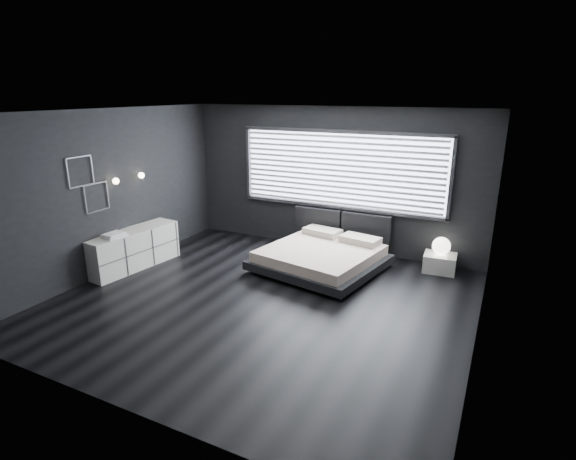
% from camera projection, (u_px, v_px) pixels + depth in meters
% --- Properties ---
extents(room, '(6.04, 6.00, 2.80)m').
position_uv_depth(room, '(262.00, 213.00, 6.44)').
color(room, black).
rests_on(room, ground).
extents(window, '(4.14, 0.09, 1.52)m').
position_uv_depth(window, '(340.00, 170.00, 8.60)').
color(window, white).
rests_on(window, ground).
extents(headboard, '(1.96, 0.16, 0.52)m').
position_uv_depth(headboard, '(342.00, 224.00, 8.82)').
color(headboard, black).
rests_on(headboard, ground).
extents(sconce_near, '(0.18, 0.11, 0.11)m').
position_uv_depth(sconce_near, '(116.00, 181.00, 7.64)').
color(sconce_near, silver).
rests_on(sconce_near, ground).
extents(sconce_far, '(0.18, 0.11, 0.11)m').
position_uv_depth(sconce_far, '(141.00, 175.00, 8.16)').
color(sconce_far, silver).
rests_on(sconce_far, ground).
extents(wall_art_upper, '(0.01, 0.48, 0.48)m').
position_uv_depth(wall_art_upper, '(80.00, 172.00, 7.09)').
color(wall_art_upper, '#47474C').
rests_on(wall_art_upper, ground).
extents(wall_art_lower, '(0.01, 0.48, 0.48)m').
position_uv_depth(wall_art_lower, '(97.00, 197.00, 7.45)').
color(wall_art_lower, '#47474C').
rests_on(wall_art_lower, ground).
extents(bed, '(2.32, 2.24, 0.52)m').
position_uv_depth(bed, '(321.00, 256.00, 8.02)').
color(bed, black).
rests_on(bed, ground).
extents(nightstand, '(0.57, 0.49, 0.32)m').
position_uv_depth(nightstand, '(440.00, 263.00, 7.94)').
color(nightstand, white).
rests_on(nightstand, ground).
extents(orb_lamp, '(0.31, 0.31, 0.31)m').
position_uv_depth(orb_lamp, '(441.00, 246.00, 7.85)').
color(orb_lamp, white).
rests_on(orb_lamp, nightstand).
extents(dresser, '(0.70, 1.79, 0.70)m').
position_uv_depth(dresser, '(133.00, 249.00, 8.08)').
color(dresser, white).
rests_on(dresser, ground).
extents(book_stack, '(0.33, 0.40, 0.07)m').
position_uv_depth(book_stack, '(114.00, 235.00, 7.61)').
color(book_stack, white).
rests_on(book_stack, dresser).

